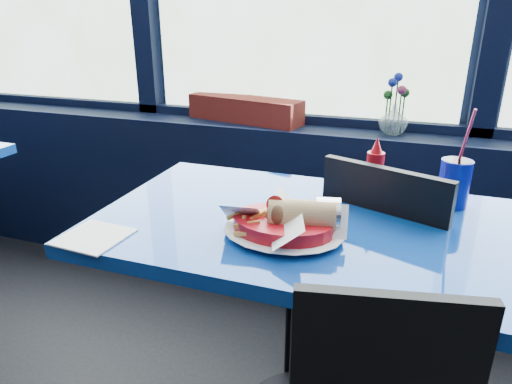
# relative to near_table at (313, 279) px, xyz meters

# --- Properties ---
(window_sill) EXTENTS (5.00, 0.26, 0.80)m
(window_sill) POSITION_rel_near_table_xyz_m (-0.30, 0.87, -0.17)
(window_sill) COLOR black
(window_sill) RESTS_ON ground
(near_table) EXTENTS (1.20, 0.70, 0.75)m
(near_table) POSITION_rel_near_table_xyz_m (0.00, 0.00, 0.00)
(near_table) COLOR black
(near_table) RESTS_ON ground
(chair_near_back) EXTENTS (0.51, 0.51, 0.88)m
(chair_near_back) POSITION_rel_near_table_xyz_m (0.12, 0.24, -0.06)
(chair_near_back) COLOR black
(chair_near_back) RESTS_ON ground
(planter_box) EXTENTS (0.58, 0.26, 0.11)m
(planter_box) POSITION_rel_near_table_xyz_m (-0.54, 0.89, 0.29)
(planter_box) COLOR maroon
(planter_box) RESTS_ON window_sill
(flower_vase) EXTENTS (0.16, 0.16, 0.25)m
(flower_vase) POSITION_rel_near_table_xyz_m (0.14, 0.86, 0.31)
(flower_vase) COLOR silver
(flower_vase) RESTS_ON window_sill
(food_basket) EXTENTS (0.31, 0.31, 0.10)m
(food_basket) POSITION_rel_near_table_xyz_m (-0.06, -0.11, 0.22)
(food_basket) COLOR #B10B15
(food_basket) RESTS_ON near_table
(ketchup_bottle) EXTENTS (0.05, 0.05, 0.19)m
(ketchup_bottle) POSITION_rel_near_table_xyz_m (0.13, 0.21, 0.27)
(ketchup_bottle) COLOR #B10B15
(ketchup_bottle) RESTS_ON near_table
(soda_cup) EXTENTS (0.09, 0.09, 0.29)m
(soda_cup) POSITION_rel_near_table_xyz_m (0.35, 0.24, 0.25)
(soda_cup) COLOR #0D1797
(soda_cup) RESTS_ON near_table
(napkin) EXTENTS (0.16, 0.16, 0.00)m
(napkin) POSITION_rel_near_table_xyz_m (-0.51, -0.28, 0.18)
(napkin) COLOR white
(napkin) RESTS_ON near_table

